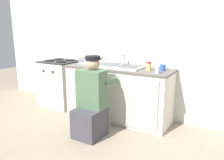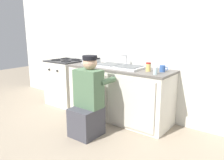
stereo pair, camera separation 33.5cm
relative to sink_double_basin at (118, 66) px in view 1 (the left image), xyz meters
The scene contains 11 objects.
ground_plane 0.93m from the sink_double_basin, 90.00° to the right, with size 12.00×12.00×0.00m, color gray.
back_wall 0.51m from the sink_double_basin, 90.00° to the left, with size 6.00×0.10×2.50m, color silver.
counter_cabinet 0.46m from the sink_double_basin, 90.00° to the right, with size 1.71×0.62×0.82m.
countertop 0.04m from the sink_double_basin, 90.00° to the right, with size 1.75×0.62×0.03m, color #5B5651.
sink_double_basin is the anchor object (origin of this frame).
stove_range 1.34m from the sink_double_basin, behind, with size 0.66×0.62×0.88m.
plumber_person 0.85m from the sink_double_basin, 90.82° to the right, with size 0.42×0.61×1.10m.
dish_rack_tray 0.63m from the sink_double_basin, behind, with size 0.28×0.22×0.11m.
coffee_mug 0.71m from the sink_double_basin, ahead, with size 0.13×0.08×0.09m.
condiment_jar 0.53m from the sink_double_basin, ahead, with size 0.07×0.07×0.13m.
water_glass 0.73m from the sink_double_basin, 14.27° to the right, with size 0.06×0.06×0.10m.
Camera 1 is at (1.67, -2.71, 1.44)m, focal length 35.00 mm.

